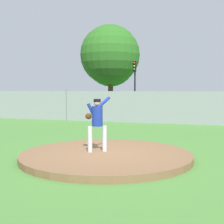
{
  "coord_description": "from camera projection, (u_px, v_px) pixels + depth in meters",
  "views": [
    {
      "loc": [
        2.93,
        -8.47,
        2.01
      ],
      "look_at": [
        -0.37,
        1.67,
        1.25
      ],
      "focal_mm": 49.75,
      "sensor_mm": 36.0,
      "label": 1
    }
  ],
  "objects": [
    {
      "name": "parked_car_teal",
      "position": [
        184.0,
        106.0,
        22.24
      ],
      "size": [
        1.91,
        4.72,
        1.73
      ],
      "color": "#146066",
      "rests_on": "ground_plane"
    },
    {
      "name": "baseball",
      "position": [
        87.0,
        144.0,
        10.3
      ],
      "size": [
        0.07,
        0.07,
        0.07
      ],
      "primitive_type": "sphere",
      "color": "white",
      "rests_on": "pitchers_mound"
    },
    {
      "name": "traffic_light_near",
      "position": [
        135.0,
        77.0,
        27.33
      ],
      "size": [
        0.28,
        0.46,
        4.53
      ],
      "color": "black",
      "rests_on": "ground_plane"
    },
    {
      "name": "pitcher_youth",
      "position": [
        97.0,
        119.0,
        9.15
      ],
      "size": [
        0.79,
        0.37,
        1.65
      ],
      "color": "silver",
      "rests_on": "pitchers_mound"
    },
    {
      "name": "parked_car_red",
      "position": [
        81.0,
        105.0,
        25.52
      ],
      "size": [
        1.96,
        4.73,
        1.58
      ],
      "color": "#A81919",
      "rests_on": "ground_plane"
    },
    {
      "name": "asphalt_strip",
      "position": [
        170.0,
        117.0,
        22.84
      ],
      "size": [
        44.0,
        7.0,
        0.01
      ],
      "primitive_type": "cube",
      "color": "#2B2B2D",
      "rests_on": "ground_plane"
    },
    {
      "name": "parked_car_charcoal",
      "position": [
        118.0,
        106.0,
        24.43
      ],
      "size": [
        1.94,
        4.39,
        1.55
      ],
      "color": "#232328",
      "rests_on": "ground_plane"
    },
    {
      "name": "tree_bushy_near",
      "position": [
        110.0,
        55.0,
        31.15
      ],
      "size": [
        5.99,
        5.99,
        8.51
      ],
      "color": "#4C331E",
      "rests_on": "ground_plane"
    },
    {
      "name": "pitchers_mound",
      "position": [
        106.0,
        156.0,
        9.08
      ],
      "size": [
        4.99,
        4.99,
        0.18
      ],
      "primitive_type": "cylinder",
      "color": "brown",
      "rests_on": "ground_plane"
    },
    {
      "name": "chainlink_fence",
      "position": [
        161.0,
        107.0,
        18.5
      ],
      "size": [
        31.2,
        0.07,
        2.03
      ],
      "color": "gray",
      "rests_on": "ground_plane"
    },
    {
      "name": "parked_car_silver",
      "position": [
        35.0,
        104.0,
        26.87
      ],
      "size": [
        2.06,
        4.29,
        1.69
      ],
      "color": "#B7BABF",
      "rests_on": "ground_plane"
    },
    {
      "name": "ground_plane",
      "position": [
        147.0,
        132.0,
        14.77
      ],
      "size": [
        80.0,
        80.0,
        0.0
      ],
      "primitive_type": "plane",
      "color": "#4C8438"
    },
    {
      "name": "tree_leaning_west",
      "position": [
        111.0,
        62.0,
        32.94
      ],
      "size": [
        5.2,
        5.2,
        7.57
      ],
      "color": "#4C331E",
      "rests_on": "ground_plane"
    }
  ]
}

